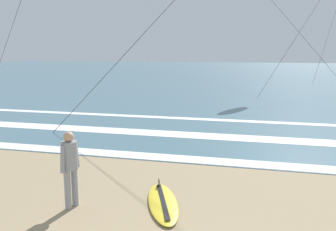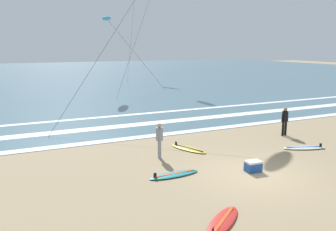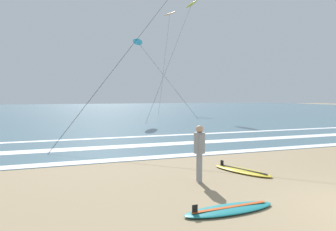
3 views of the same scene
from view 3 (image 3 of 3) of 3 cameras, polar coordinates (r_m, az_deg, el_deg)
name	(u,v)px [view 3 (image 3 of 3)]	position (r m, az deg, el deg)	size (l,w,h in m)	color
ocean_surface	(93,110)	(56.57, -13.63, 1.01)	(140.00, 90.00, 0.01)	#476B7A
wave_foam_shoreline	(189,155)	(12.88, 3.82, -7.18)	(59.21, 0.67, 0.01)	white
wave_foam_mid_break	(187,143)	(16.09, 3.54, -5.02)	(42.55, 1.00, 0.01)	white
wave_foam_outer_break	(186,135)	(19.57, 3.30, -3.49)	(47.21, 0.54, 0.01)	white
surfer_left_near	(199,148)	(8.80, 5.76, -5.97)	(0.32, 0.51, 1.60)	gray
surfboard_left_pile	(230,209)	(6.93, 11.19, -16.44)	(2.12, 0.69, 0.25)	teal
surfboard_near_water	(242,171)	(10.33, 13.41, -9.77)	(1.31, 2.18, 0.25)	yellow
kite_orange_high_left	(170,14)	(53.98, 0.33, 18.01)	(6.17, 11.83, 16.26)	orange
kite_cyan_mid_center	(138,42)	(30.46, -5.49, 13.16)	(7.80, 3.23, 7.76)	#23A8C6
kite_yellow_far_left	(191,5)	(39.90, 4.26, 19.50)	(8.77, 10.32, 13.71)	yellow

